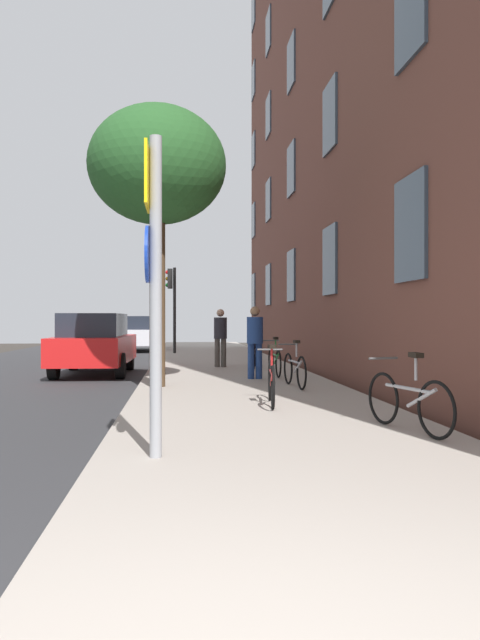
# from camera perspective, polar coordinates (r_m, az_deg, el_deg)

# --- Properties ---
(ground_plane) EXTENTS (41.80, 41.80, 0.00)m
(ground_plane) POSITION_cam_1_polar(r_m,az_deg,el_deg) (17.14, -13.35, -4.89)
(ground_plane) COLOR #332D28
(road_asphalt) EXTENTS (7.00, 38.00, 0.01)m
(road_asphalt) POSITION_cam_1_polar(r_m,az_deg,el_deg) (17.54, -20.18, -4.76)
(road_asphalt) COLOR #2D2D30
(road_asphalt) RESTS_ON ground
(sidewalk) EXTENTS (4.20, 38.00, 0.12)m
(sidewalk) POSITION_cam_1_polar(r_m,az_deg,el_deg) (17.03, -1.55, -4.72)
(sidewalk) COLOR #9E9389
(sidewalk) RESTS_ON ground
(sign_post) EXTENTS (0.16, 0.60, 3.15)m
(sign_post) POSITION_cam_1_polar(r_m,az_deg,el_deg) (5.90, -8.32, 4.67)
(sign_post) COLOR gray
(sign_post) RESTS_ON sidewalk
(traffic_light) EXTENTS (0.43, 0.24, 3.46)m
(traffic_light) POSITION_cam_1_polar(r_m,az_deg,el_deg) (24.20, -6.54, 2.46)
(traffic_light) COLOR black
(traffic_light) RESTS_ON sidewalk
(tree_near) EXTENTS (2.78, 2.78, 5.65)m
(tree_near) POSITION_cam_1_polar(r_m,az_deg,el_deg) (12.50, -7.93, 14.23)
(tree_near) COLOR #4C3823
(tree_near) RESTS_ON sidewalk
(bicycle_0) EXTENTS (0.56, 1.69, 0.96)m
(bicycle_0) POSITION_cam_1_polar(r_m,az_deg,el_deg) (7.50, 15.82, -7.42)
(bicycle_0) COLOR black
(bicycle_0) RESTS_ON sidewalk
(bicycle_1) EXTENTS (0.42, 1.69, 0.96)m
(bicycle_1) POSITION_cam_1_polar(r_m,az_deg,el_deg) (9.47, 3.02, -5.87)
(bicycle_1) COLOR black
(bicycle_1) RESTS_ON sidewalk
(bicycle_2) EXTENTS (0.42, 1.71, 0.94)m
(bicycle_2) POSITION_cam_1_polar(r_m,az_deg,el_deg) (11.97, 5.26, -4.67)
(bicycle_2) COLOR black
(bicycle_2) RESTS_ON sidewalk
(bicycle_3) EXTENTS (0.42, 1.69, 0.94)m
(bicycle_3) POSITION_cam_1_polar(r_m,az_deg,el_deg) (14.32, 3.33, -3.90)
(bicycle_3) COLOR black
(bicycle_3) RESTS_ON sidewalk
(bicycle_4) EXTENTS (0.45, 1.61, 0.96)m
(bicycle_4) POSITION_cam_1_polar(r_m,az_deg,el_deg) (16.67, 1.43, -3.33)
(bicycle_4) COLOR black
(bicycle_4) RESTS_ON sidewalk
(bicycle_5) EXTENTS (0.42, 1.59, 0.90)m
(bicycle_5) POSITION_cam_1_polar(r_m,az_deg,el_deg) (19.08, 1.36, -2.98)
(bicycle_5) COLOR black
(bicycle_5) RESTS_ON sidewalk
(pedestrian_0) EXTENTS (0.45, 0.45, 1.65)m
(pedestrian_0) POSITION_cam_1_polar(r_m,az_deg,el_deg) (13.56, 1.44, -1.68)
(pedestrian_0) COLOR navy
(pedestrian_0) RESTS_ON sidewalk
(pedestrian_1) EXTENTS (0.40, 0.40, 1.65)m
(pedestrian_1) POSITION_cam_1_polar(r_m,az_deg,el_deg) (16.98, -1.89, -1.33)
(pedestrian_1) COLOR #4C4742
(pedestrian_1) RESTS_ON sidewalk
(car_0) EXTENTS (1.88, 4.26, 1.62)m
(car_0) POSITION_cam_1_polar(r_m,az_deg,el_deg) (16.32, -13.75, -2.17)
(car_0) COLOR red
(car_0) RESTS_ON road_asphalt
(car_1) EXTENTS (1.81, 3.99, 1.62)m
(car_1) POSITION_cam_1_polar(r_m,az_deg,el_deg) (27.88, -9.67, -1.27)
(car_1) COLOR silver
(car_1) RESTS_ON road_asphalt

